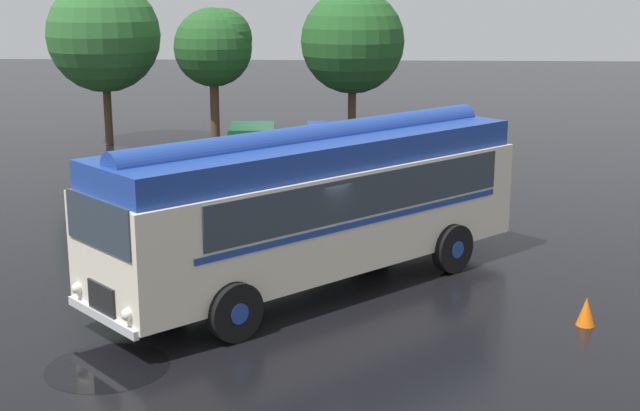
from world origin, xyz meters
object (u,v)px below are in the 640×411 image
object	(u,v)px
car_mid_left	(331,149)
traffic_cone	(586,311)
vintage_bus	(316,200)
car_near_left	(252,150)

from	to	relation	value
car_mid_left	traffic_cone	xyz separation A→B (m)	(5.32, -13.73, -0.57)
vintage_bus	car_mid_left	size ratio (longest dim) A/B	2.04
car_mid_left	traffic_cone	bearing A→B (deg)	-68.83
car_mid_left	traffic_cone	world-z (taller)	car_mid_left
traffic_cone	car_near_left	bearing A→B (deg)	120.56
vintage_bus	car_near_left	distance (m)	11.83
car_mid_left	car_near_left	bearing A→B (deg)	-174.65
car_near_left	car_mid_left	distance (m)	2.66
car_near_left	car_mid_left	xyz separation A→B (m)	(2.64, 0.25, 0.00)
car_near_left	car_mid_left	size ratio (longest dim) A/B	0.99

